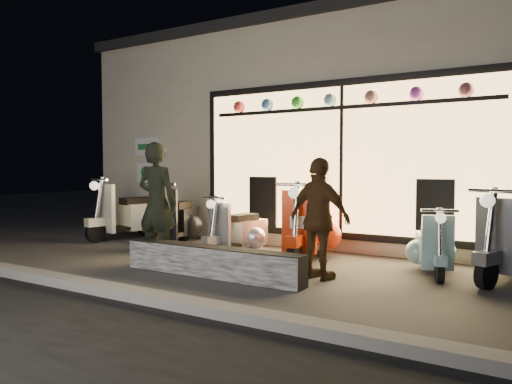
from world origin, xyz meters
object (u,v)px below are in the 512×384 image
Objects in this scene: graffiti_barrier at (212,262)px; man at (157,203)px; scooter_silver at (241,231)px; scooter_red at (311,228)px; woman at (320,219)px.

graffiti_barrier is 1.50m from man.
man is (-0.68, -1.24, 0.52)m from scooter_silver.
graffiti_barrier is 2.02× the size of scooter_silver.
scooter_red reaches higher than scooter_silver.
graffiti_barrier is at bearing 159.27° from man.
man is at bearing -109.53° from scooter_silver.
scooter_red is (1.10, 0.32, 0.09)m from scooter_silver.
scooter_silver is at bearing -123.81° from man.
graffiti_barrier is 1.47× the size of man.
scooter_silver is at bearing -13.96° from woman.
scooter_silver is 0.81× the size of scooter_red.
scooter_red is 0.90× the size of man.
scooter_red is 1.53m from woman.
graffiti_barrier is 1.63× the size of scooter_red.
woman is (0.74, -1.30, 0.31)m from scooter_red.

